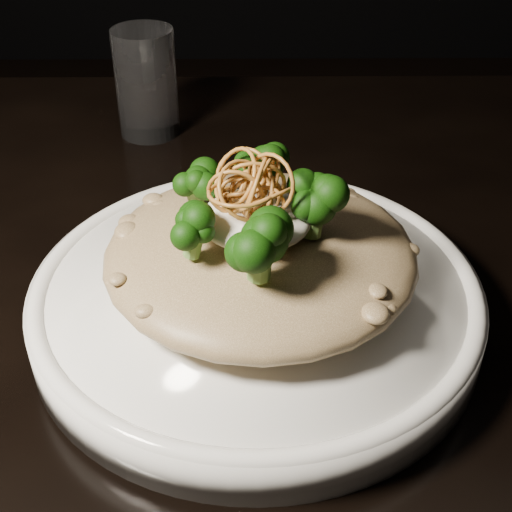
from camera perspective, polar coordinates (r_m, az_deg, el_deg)
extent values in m
cube|color=black|center=(0.57, -6.12, -2.93)|extent=(1.10, 0.80, 0.04)
cylinder|color=white|center=(0.50, 0.00, -3.65)|extent=(0.31, 0.31, 0.03)
ellipsoid|color=brown|center=(0.48, 0.36, 0.18)|extent=(0.21, 0.21, 0.05)
ellipsoid|color=white|center=(0.45, -0.02, 2.98)|extent=(0.07, 0.07, 0.02)
cylinder|color=silver|center=(0.75, -8.77, 13.52)|extent=(0.07, 0.07, 0.11)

